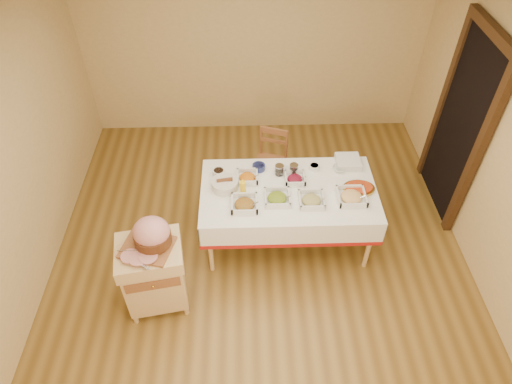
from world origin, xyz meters
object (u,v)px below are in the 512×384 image
dining_table (288,201)px  plate_stack (348,162)px  brass_platter (359,188)px  butcher_cart (154,272)px  dining_chair (271,161)px  preserve_jar_left (279,170)px  bread_basket (225,184)px  preserve_jar_right (294,170)px  ham_on_board (151,235)px  mustard_bottle (243,187)px

dining_table → plate_stack: size_ratio=7.07×
brass_platter → butcher_cart: bearing=-159.3°
dining_chair → preserve_jar_left: preserve_jar_left is taller
bread_basket → preserve_jar_right: bearing=16.1°
bread_basket → plate_stack: 1.38m
ham_on_board → plate_stack: size_ratio=1.81×
mustard_bottle → dining_chair: bearing=69.3°
preserve_jar_right → brass_platter: size_ratio=0.35×
ham_on_board → dining_table: bearing=30.6°
plate_stack → brass_platter: size_ratio=0.77×
butcher_cart → preserve_jar_left: bearing=39.8°
butcher_cart → ham_on_board: size_ratio=1.79×
butcher_cart → ham_on_board: (0.05, 0.04, 0.49)m
preserve_jar_left → brass_platter: 0.84m
preserve_jar_right → brass_platter: preserve_jar_right is taller
preserve_jar_right → mustard_bottle: bearing=-152.0°
butcher_cart → plate_stack: (2.01, 1.17, 0.32)m
butcher_cart → preserve_jar_left: 1.66m
dining_table → mustard_bottle: (-0.47, -0.04, 0.25)m
preserve_jar_right → mustard_bottle: mustard_bottle is taller
butcher_cart → plate_stack: size_ratio=3.24×
dining_chair → bread_basket: (-0.52, -0.81, 0.38)m
ham_on_board → brass_platter: (2.00, 0.74, -0.19)m
mustard_bottle → brass_platter: 1.19m
dining_chair → bread_basket: 1.04m
dining_table → bread_basket: bread_basket is taller
ham_on_board → brass_platter: size_ratio=1.40×
mustard_bottle → dining_table: bearing=4.3°
dining_table → brass_platter: 0.74m
brass_platter → preserve_jar_right: bearing=157.1°
ham_on_board → preserve_jar_right: 1.70m
bread_basket → brass_platter: bearing=-2.6°
butcher_cart → preserve_jar_right: 1.78m
dining_table → preserve_jar_right: size_ratio=15.48×
ham_on_board → preserve_jar_right: (1.35, 1.01, -0.15)m
ham_on_board → preserve_jar_left: 1.57m
bread_basket → plate_stack: (1.33, 0.33, -0.01)m
ham_on_board → bread_basket: (0.62, 0.80, -0.15)m
mustard_bottle → brass_platter: (1.19, 0.02, -0.07)m
dining_chair → preserve_jar_left: size_ratio=6.92×
preserve_jar_right → preserve_jar_left: bearing=-176.0°
dining_chair → preserve_jar_right: 0.74m
preserve_jar_left → brass_platter: size_ratio=0.36×
bread_basket → mustard_bottle: bearing=-23.2°
ham_on_board → mustard_bottle: 1.09m
dining_table → plate_stack: (0.68, 0.38, 0.20)m
preserve_jar_left → plate_stack: size_ratio=0.47×
dining_table → bread_basket: 0.69m
preserve_jar_left → preserve_jar_right: bearing=4.0°
dining_table → preserve_jar_left: bearing=108.7°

